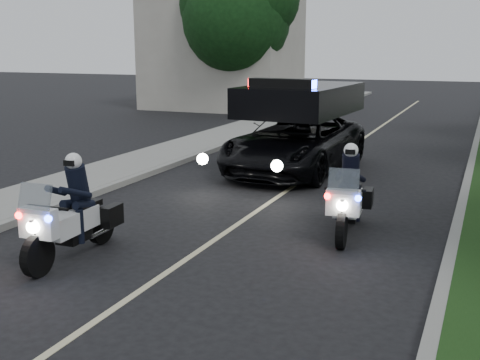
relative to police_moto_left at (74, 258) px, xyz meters
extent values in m
plane|color=black|center=(1.80, -1.75, 0.00)|extent=(120.00, 120.00, 0.00)
cube|color=gray|center=(5.90, 8.25, 0.07)|extent=(0.20, 60.00, 0.15)
cube|color=gray|center=(-2.30, 8.25, 0.07)|extent=(0.20, 60.00, 0.15)
cube|color=gray|center=(-3.40, 8.25, 0.08)|extent=(2.00, 60.00, 0.16)
cube|color=#A8A396|center=(-8.20, 24.25, 3.50)|extent=(8.00, 6.00, 7.00)
cube|color=#BFB78C|center=(1.80, 8.25, 0.00)|extent=(0.12, 50.00, 0.01)
imported|color=black|center=(1.24, 8.42, 0.00)|extent=(3.05, 6.05, 2.87)
imported|color=black|center=(-1.15, 18.48, 0.00)|extent=(0.85, 1.95, 0.99)
imported|color=black|center=(-1.15, 18.48, 0.00)|extent=(0.61, 0.44, 1.60)
camera|label=1|loc=(6.34, -7.81, 3.50)|focal=44.96mm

